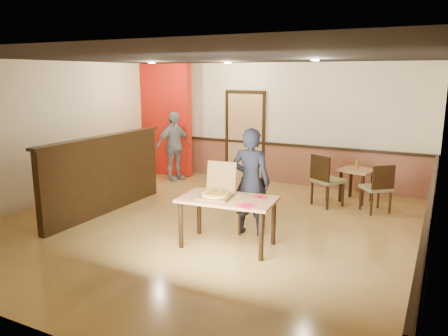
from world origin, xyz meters
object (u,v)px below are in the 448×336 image
Objects in this scene: diner_chair at (252,203)px; side_chair_left at (325,178)px; main_table at (228,205)px; side_table at (357,177)px; pizza_box at (216,193)px; condiment at (357,164)px; side_chair_right at (378,186)px; diner at (251,182)px; passerby at (174,146)px.

diner_chair is 2.04m from side_chair_left.
main_table is 3.54m from side_table.
pizza_box is at bearing -123.99° from diner_chair.
diner_chair reaches higher than condiment.
main_table is 1.57× the size of side_chair_right.
condiment is at bearing -117.67° from diner.
side_table is 4.34m from passerby.
side_table is at bearing -118.77° from diner.
condiment reaches higher than side_table.
diner_chair reaches higher than main_table.
diner is at bearing -96.36° from diner_chair.
passerby reaches higher than side_table.
main_table is at bearing -111.58° from diner_chair.
side_table is at bearing -66.03° from passerby.
pizza_box reaches higher than side_table.
diner reaches higher than side_chair_right.
pizza_box is (-1.94, -2.72, 0.30)m from side_chair_right.
side_table is (-0.49, 0.60, -0.01)m from side_chair_right.
passerby is at bearing -178.54° from side_table.
diner is at bearing 10.63° from side_chair_right.
pizza_box reaches higher than side_chair_right.
diner reaches higher than pizza_box.
side_table is 4.73× the size of condiment.
main_table is 4.43m from passerby.
diner is (-1.18, -2.67, 0.36)m from side_table.
side_table is at bearing 63.68° from main_table.
passerby is (-4.82, 0.49, 0.32)m from side_chair_right.
pizza_box reaches higher than condiment.
side_chair_left is at bearing -39.62° from side_chair_right.
condiment is at bearing -93.37° from side_chair_left.
diner is 10.77× the size of condiment.
passerby is at bearing -46.22° from side_chair_right.
side_chair_left is at bearing -75.00° from passerby.
side_chair_left is (0.72, 1.91, 0.08)m from diner_chair.
passerby is at bearing 124.16° from pizza_box.
diner_chair is 3.96m from passerby.
pizza_box reaches higher than diner_chair.
passerby is (-3.12, 2.42, 0.36)m from diner_chair.
diner_chair is at bearing -114.29° from condiment.
condiment is at bearing 64.54° from main_table.
condiment is at bearing 48.87° from diner_chair.
side_chair_left is 0.79m from side_table.
diner is (0.03, -0.14, 0.39)m from diner_chair.
diner reaches higher than passerby.
side_chair_right is at bearing 31.72° from diner_chair.
diner_chair is 5.43× the size of condiment.
main_table is at bearing -113.79° from passerby.
diner_chair is 0.93× the size of side_chair_right.
side_chair_left reaches higher than main_table.
side_chair_right reaches higher than side_table.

